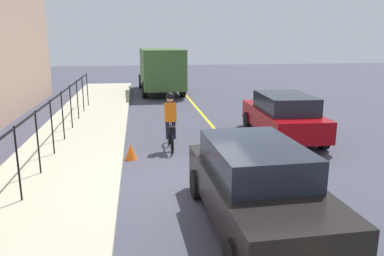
{
  "coord_description": "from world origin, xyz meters",
  "views": [
    {
      "loc": [
        -8.45,
        1.31,
        3.49
      ],
      "look_at": [
        1.76,
        -0.16,
        1.0
      ],
      "focal_mm": 35.43,
      "sensor_mm": 36.0,
      "label": 1
    }
  ],
  "objects_px": {
    "box_truck_background": "(160,68)",
    "traffic_cone_near": "(131,151)",
    "parked_sedan_rear": "(256,184)",
    "cyclist_lead": "(170,121)",
    "patrol_sedan": "(283,115)"
  },
  "relations": [
    {
      "from": "patrol_sedan",
      "to": "parked_sedan_rear",
      "type": "bearing_deg",
      "value": 156.65
    },
    {
      "from": "box_truck_background",
      "to": "parked_sedan_rear",
      "type": "bearing_deg",
      "value": -179.85
    },
    {
      "from": "cyclist_lead",
      "to": "parked_sedan_rear",
      "type": "distance_m",
      "value": 5.33
    },
    {
      "from": "cyclist_lead",
      "to": "box_truck_background",
      "type": "distance_m",
      "value": 12.58
    },
    {
      "from": "parked_sedan_rear",
      "to": "traffic_cone_near",
      "type": "height_order",
      "value": "parked_sedan_rear"
    },
    {
      "from": "parked_sedan_rear",
      "to": "traffic_cone_near",
      "type": "relative_size",
      "value": 9.41
    },
    {
      "from": "parked_sedan_rear",
      "to": "traffic_cone_near",
      "type": "bearing_deg",
      "value": -153.23
    },
    {
      "from": "cyclist_lead",
      "to": "box_truck_background",
      "type": "bearing_deg",
      "value": -2.38
    },
    {
      "from": "traffic_cone_near",
      "to": "patrol_sedan",
      "type": "bearing_deg",
      "value": -72.58
    },
    {
      "from": "cyclist_lead",
      "to": "traffic_cone_near",
      "type": "relative_size",
      "value": 3.85
    },
    {
      "from": "box_truck_background",
      "to": "patrol_sedan",
      "type": "bearing_deg",
      "value": -165.25
    },
    {
      "from": "patrol_sedan",
      "to": "traffic_cone_near",
      "type": "relative_size",
      "value": 9.43
    },
    {
      "from": "cyclist_lead",
      "to": "traffic_cone_near",
      "type": "distance_m",
      "value": 1.65
    },
    {
      "from": "cyclist_lead",
      "to": "box_truck_background",
      "type": "relative_size",
      "value": 0.27
    },
    {
      "from": "box_truck_background",
      "to": "traffic_cone_near",
      "type": "xyz_separation_m",
      "value": [
        -13.4,
        1.71,
        -1.31
      ]
    }
  ]
}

